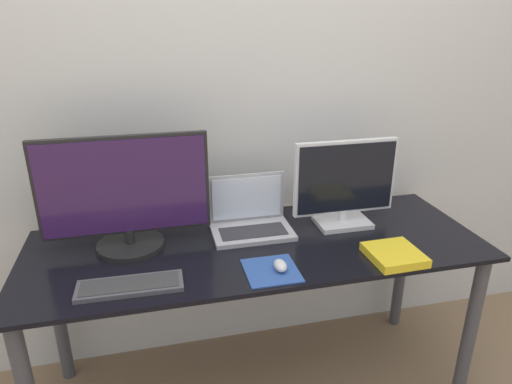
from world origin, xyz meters
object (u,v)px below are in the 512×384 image
Objects in this scene: mouse at (280,266)px; book at (394,255)px; monitor_right at (345,184)px; keyboard at (130,286)px; monitor_left at (125,196)px; laptop at (251,217)px.

mouse reaches higher than book.
monitor_right is 0.50m from mouse.
keyboard is at bearing -161.60° from monitor_right.
monitor_left is at bearing 161.39° from book.
laptop is 1.66× the size of book.
mouse is at bearing 178.25° from book.
mouse is 0.43m from book.
monitor_left is at bearing -175.08° from laptop.
mouse is (0.50, -0.01, 0.01)m from keyboard.
mouse is at bearing -140.13° from monitor_right.
book reaches higher than keyboard.
book is at bearing -38.05° from laptop.
book is (0.93, -0.03, 0.01)m from keyboard.
monitor_right is 1.26× the size of keyboard.
laptop is 0.94× the size of keyboard.
laptop is at bearing 173.94° from monitor_right.
monitor_left is 1.01m from book.
laptop is (-0.39, 0.04, -0.12)m from monitor_right.
book is at bearing -1.65° from keyboard.
keyboard is (0.00, -0.29, -0.20)m from monitor_left.
monitor_left reaches higher than laptop.
monitor_left reaches higher than keyboard.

